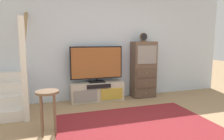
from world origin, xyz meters
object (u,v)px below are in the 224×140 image
at_px(side_cabinet, 143,70).
at_px(bar_stool_near, 48,102).
at_px(desk_clock, 144,37).
at_px(television, 97,63).
at_px(media_console, 97,92).

distance_m(side_cabinet, bar_stool_near, 2.68).
height_order(side_cabinet, bar_stool_near, side_cabinet).
bearing_deg(desk_clock, television, 178.59).
bearing_deg(media_console, bar_stool_near, -127.75).
height_order(desk_clock, bar_stool_near, desk_clock).
height_order(television, desk_clock, desk_clock).
xyz_separation_m(side_cabinet, bar_stool_near, (-2.27, -1.41, -0.19)).
distance_m(television, bar_stool_near, 1.83).
bearing_deg(television, bar_stool_near, -127.28).
bearing_deg(television, media_console, -90.00).
distance_m(television, side_cabinet, 1.20).
height_order(media_console, side_cabinet, side_cabinet).
bearing_deg(media_console, television, 90.00).
xyz_separation_m(television, desk_clock, (1.16, -0.03, 0.60)).
relative_size(media_console, desk_clock, 5.92).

